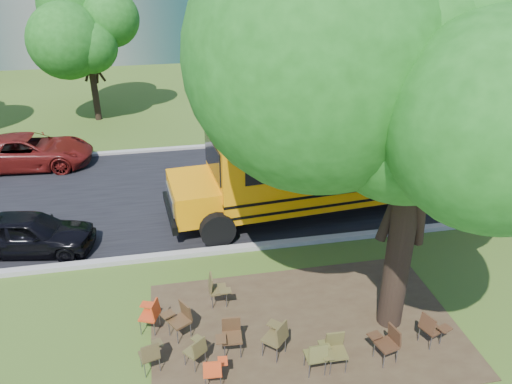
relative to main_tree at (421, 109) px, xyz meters
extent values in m
plane|color=#324A17|center=(-2.99, 0.65, -5.17)|extent=(160.00, 160.00, 0.00)
cube|color=#382819|center=(-1.99, 0.15, -5.15)|extent=(7.00, 4.50, 0.03)
cube|color=black|center=(-2.99, 7.65, -5.15)|extent=(80.00, 8.00, 0.04)
cube|color=gray|center=(-2.99, 3.65, -5.10)|extent=(80.00, 0.25, 0.14)
cube|color=gray|center=(-2.99, 11.75, -5.10)|extent=(80.00, 0.25, 0.14)
cylinder|color=black|center=(-7.99, 16.65, -3.42)|extent=(0.32, 0.32, 3.50)
sphere|color=#195413|center=(-7.99, 16.65, -0.95)|extent=(4.80, 4.80, 4.80)
cylinder|color=black|center=(5.01, 14.65, -3.07)|extent=(0.38, 0.38, 4.20)
sphere|color=#195413|center=(5.01, 14.65, -0.13)|extent=(5.60, 5.60, 5.60)
cylinder|color=black|center=(0.00, 0.00, -3.12)|extent=(0.56, 0.56, 4.10)
sphere|color=#195413|center=(0.00, 0.00, 0.01)|extent=(7.20, 7.20, 7.20)
cube|color=orange|center=(2.29, 5.84, -3.31)|extent=(11.69, 3.62, 2.56)
cube|color=black|center=(2.60, 5.87, -3.02)|extent=(11.07, 3.61, 0.63)
cube|color=orange|center=(-4.10, 5.28, -4.12)|extent=(1.56, 2.41, 0.99)
cube|color=black|center=(2.29, 5.84, -3.97)|extent=(11.72, 3.66, 0.08)
cube|color=black|center=(2.29, 5.84, -4.35)|extent=(11.72, 3.66, 0.08)
cylinder|color=black|center=(-3.53, 4.01, -4.65)|extent=(1.07, 0.41, 1.05)
cylinder|color=black|center=(-3.76, 6.62, -4.65)|extent=(1.07, 0.41, 1.05)
cylinder|color=black|center=(5.43, 4.81, -4.65)|extent=(1.07, 0.41, 1.05)
cylinder|color=black|center=(5.20, 7.42, -4.65)|extent=(1.07, 0.41, 1.05)
cylinder|color=black|center=(6.66, 7.54, -4.65)|extent=(1.07, 0.41, 1.05)
cube|color=#463B1E|center=(-5.49, -0.44, -4.76)|extent=(0.47, 0.46, 0.05)
cube|color=#463B1E|center=(-5.45, -0.60, -4.55)|extent=(0.38, 0.19, 0.37)
cube|color=#463B1E|center=(-5.32, -0.26, -4.65)|extent=(0.27, 0.30, 0.03)
cylinder|color=slate|center=(-5.69, -0.33, -4.96)|extent=(0.02, 0.02, 0.41)
cylinder|color=slate|center=(-5.30, -0.55, -4.96)|extent=(0.02, 0.02, 0.41)
cube|color=#C83D15|center=(-4.26, -1.09, -4.77)|extent=(0.40, 0.38, 0.04)
cube|color=#C83D15|center=(-4.28, -1.25, -4.58)|extent=(0.36, 0.11, 0.35)
cube|color=#C83D15|center=(-4.04, -0.98, -4.67)|extent=(0.21, 0.26, 0.03)
cylinder|color=slate|center=(-4.40, -0.93, -4.97)|extent=(0.02, 0.02, 0.40)
cylinder|color=slate|center=(-4.12, -1.25, -4.97)|extent=(0.02, 0.02, 0.40)
cube|color=#4F4722|center=(-4.57, -0.50, -4.77)|extent=(0.51, 0.51, 0.04)
cube|color=#4F4722|center=(-4.47, -0.62, -4.58)|extent=(0.33, 0.29, 0.36)
cube|color=#4F4722|center=(-4.48, -0.27, -4.67)|extent=(0.31, 0.32, 0.03)
cylinder|color=slate|center=(-4.78, -0.48, -4.97)|extent=(0.02, 0.02, 0.40)
cylinder|color=slate|center=(-4.36, -0.52, -4.97)|extent=(0.02, 0.02, 0.40)
cube|color=#482F1A|center=(-3.76, -0.31, -4.72)|extent=(0.45, 0.43, 0.05)
cube|color=#482F1A|center=(-3.74, -0.13, -4.50)|extent=(0.41, 0.12, 0.40)
cube|color=#482F1A|center=(-4.01, -0.43, -4.60)|extent=(0.24, 0.30, 0.03)
cylinder|color=slate|center=(-3.60, -0.49, -4.94)|extent=(0.02, 0.02, 0.45)
cylinder|color=slate|center=(-3.91, -0.13, -4.94)|extent=(0.02, 0.02, 0.45)
cube|color=brown|center=(-2.16, -1.14, -4.73)|extent=(0.42, 0.40, 0.05)
cube|color=brown|center=(-2.16, -1.31, -4.51)|extent=(0.40, 0.10, 0.40)
cube|color=brown|center=(-1.93, -0.99, -4.61)|extent=(0.22, 0.28, 0.03)
cylinder|color=slate|center=(-2.33, -0.97, -4.95)|extent=(0.02, 0.02, 0.44)
cylinder|color=slate|center=(-1.99, -1.30, -4.95)|extent=(0.02, 0.02, 0.44)
cube|color=brown|center=(-1.71, -1.14, -4.73)|extent=(0.42, 0.40, 0.05)
cube|color=brown|center=(-1.70, -0.97, -4.52)|extent=(0.39, 0.10, 0.39)
cube|color=brown|center=(-1.95, -1.27, -4.61)|extent=(0.22, 0.28, 0.03)
cylinder|color=slate|center=(-1.55, -1.31, -4.95)|extent=(0.02, 0.02, 0.44)
cylinder|color=slate|center=(-1.87, -0.97, -4.95)|extent=(0.02, 0.02, 0.44)
cube|color=#3F2616|center=(-0.60, -1.13, -4.73)|extent=(0.48, 0.50, 0.05)
cube|color=#3F2616|center=(-0.43, -1.09, -4.51)|extent=(0.19, 0.41, 0.40)
cube|color=#3F2616|center=(-0.79, -0.93, -4.61)|extent=(0.32, 0.28, 0.03)
cylinder|color=slate|center=(-0.73, -1.33, -4.95)|extent=(0.02, 0.02, 0.44)
cylinder|color=slate|center=(-0.48, -0.93, -4.95)|extent=(0.02, 0.02, 0.44)
cube|color=#432818|center=(0.57, -0.84, -4.74)|extent=(0.50, 0.51, 0.05)
cube|color=#432818|center=(0.41, -0.90, -4.53)|extent=(0.22, 0.39, 0.39)
cube|color=#432818|center=(0.78, -1.00, -4.62)|extent=(0.33, 0.29, 0.03)
cylinder|color=slate|center=(0.67, -0.63, -4.95)|extent=(0.02, 0.02, 0.43)
cylinder|color=slate|center=(0.48, -1.05, -4.95)|extent=(0.02, 0.02, 0.43)
cube|color=#C03914|center=(-5.49, 0.74, -4.73)|extent=(0.51, 0.52, 0.05)
cube|color=#C03914|center=(-5.33, 0.68, -4.52)|extent=(0.22, 0.39, 0.39)
cube|color=#C03914|center=(-5.53, 1.01, -4.62)|extent=(0.33, 0.30, 0.03)
cylinder|color=slate|center=(-5.70, 0.65, -4.95)|extent=(0.02, 0.02, 0.44)
cylinder|color=slate|center=(-5.28, 0.84, -4.95)|extent=(0.02, 0.02, 0.44)
cube|color=#472F19|center=(-4.83, 0.41, -4.71)|extent=(0.56, 0.57, 0.05)
cube|color=#472F19|center=(-4.67, 0.50, -4.49)|extent=(0.29, 0.40, 0.41)
cube|color=#472F19|center=(-5.08, 0.55, -4.59)|extent=(0.36, 0.34, 0.03)
cylinder|color=slate|center=(-4.90, 0.17, -4.94)|extent=(0.02, 0.02, 0.46)
cylinder|color=slate|center=(-4.77, 0.64, -4.94)|extent=(0.02, 0.02, 0.46)
cube|color=brown|center=(-3.84, 1.38, -4.72)|extent=(0.40, 0.42, 0.05)
cube|color=brown|center=(-4.02, 1.38, -4.50)|extent=(0.10, 0.40, 0.40)
cube|color=brown|center=(-3.70, 1.14, -4.60)|extent=(0.28, 0.22, 0.03)
cylinder|color=slate|center=(-3.67, 1.55, -4.94)|extent=(0.02, 0.02, 0.45)
cylinder|color=slate|center=(-4.01, 1.21, -4.94)|extent=(0.02, 0.02, 0.45)
cube|color=#4D4221|center=(-2.88, -0.52, -4.70)|extent=(0.61, 0.61, 0.05)
cube|color=#4D4221|center=(-2.75, -0.65, -4.47)|extent=(0.36, 0.37, 0.42)
cube|color=#4D4221|center=(-2.81, -0.24, -4.57)|extent=(0.37, 0.37, 0.03)
cylinder|color=slate|center=(-3.13, -0.53, -4.93)|extent=(0.03, 0.03, 0.47)
cylinder|color=slate|center=(-2.63, -0.52, -4.93)|extent=(0.03, 0.03, 0.47)
imported|color=black|center=(-8.81, 4.73, -4.56)|extent=(3.78, 2.02, 1.22)
imported|color=#57120E|center=(-10.05, 11.09, -4.51)|extent=(4.87, 2.49, 1.32)
camera|label=1|loc=(-4.78, -8.33, 2.85)|focal=35.00mm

